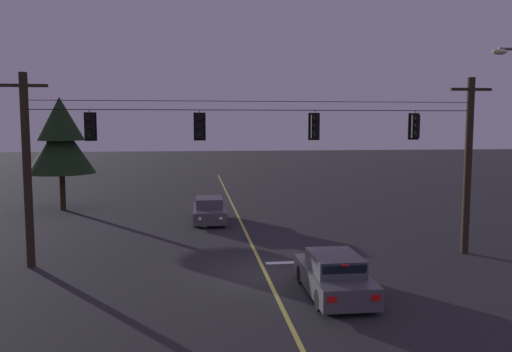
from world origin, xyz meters
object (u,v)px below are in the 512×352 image
object	(u,v)px
traffic_light_right_inner	(415,126)
car_oncoming_lead	(209,211)
traffic_light_leftmost	(90,126)
traffic_light_centre	(315,126)
tree_verge_near	(61,139)
car_waiting_near_lane	(334,276)
traffic_light_left_inner	(200,126)

from	to	relation	value
traffic_light_right_inner	car_oncoming_lead	world-z (taller)	traffic_light_right_inner
traffic_light_leftmost	traffic_light_centre	world-z (taller)	same
traffic_light_right_inner	tree_verge_near	bearing A→B (deg)	142.18
traffic_light_right_inner	car_oncoming_lead	xyz separation A→B (m)	(-8.40, 8.61, -4.86)
traffic_light_centre	traffic_light_right_inner	world-z (taller)	same
traffic_light_leftmost	traffic_light_right_inner	size ratio (longest dim) A/B	1.00
traffic_light_right_inner	car_waiting_near_lane	xyz separation A→B (m)	(-4.72, -4.65, -4.86)
car_waiting_near_lane	tree_verge_near	size ratio (longest dim) A/B	0.59
traffic_light_left_inner	traffic_light_centre	size ratio (longest dim) A/B	1.00
traffic_light_centre	traffic_light_right_inner	distance (m)	4.30
car_waiting_near_lane	car_oncoming_lead	size ratio (longest dim) A/B	0.98
traffic_light_left_inner	car_waiting_near_lane	size ratio (longest dim) A/B	0.28
tree_verge_near	traffic_light_right_inner	bearing A→B (deg)	-37.82
traffic_light_leftmost	car_oncoming_lead	xyz separation A→B (m)	(4.84, 8.61, -4.86)
car_oncoming_lead	tree_verge_near	distance (m)	11.44
traffic_light_centre	tree_verge_near	size ratio (longest dim) A/B	0.17
traffic_light_leftmost	traffic_light_left_inner	world-z (taller)	same
traffic_light_centre	tree_verge_near	world-z (taller)	tree_verge_near
car_oncoming_lead	tree_verge_near	xyz separation A→B (m)	(-9.38, 5.19, 3.99)
tree_verge_near	car_waiting_near_lane	bearing A→B (deg)	-54.70
traffic_light_leftmost	car_oncoming_lead	bearing A→B (deg)	60.68
traffic_light_left_inner	traffic_light_right_inner	size ratio (longest dim) A/B	1.00
traffic_light_left_inner	tree_verge_near	world-z (taller)	tree_verge_near
traffic_light_leftmost	traffic_light_left_inner	bearing A→B (deg)	0.00
tree_verge_near	car_oncoming_lead	bearing A→B (deg)	-28.96
traffic_light_left_inner	tree_verge_near	bearing A→B (deg)	122.50
traffic_light_right_inner	traffic_light_leftmost	bearing A→B (deg)	180.00
car_oncoming_lead	car_waiting_near_lane	bearing A→B (deg)	-74.47
traffic_light_left_inner	car_waiting_near_lane	distance (m)	7.96
traffic_light_leftmost	car_oncoming_lead	world-z (taller)	traffic_light_leftmost
traffic_light_right_inner	tree_verge_near	size ratio (longest dim) A/B	0.17
traffic_light_left_inner	traffic_light_right_inner	distance (m)	8.99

